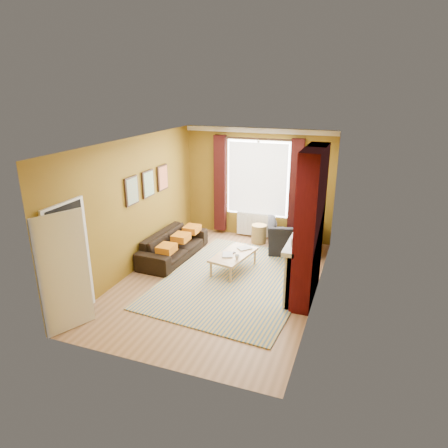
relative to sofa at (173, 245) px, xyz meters
The scene contains 12 objects.
ground 1.63m from the sofa, 27.66° to the right, with size 5.50×5.50×0.00m, color brown.
room_walls 2.36m from the sofa, 12.70° to the right, with size 3.82×5.54×2.83m.
striped_rug 1.84m from the sofa, 18.95° to the right, with size 3.03×3.99×0.02m.
sofa is the anchor object (origin of this frame).
armchair 2.80m from the sofa, 26.52° to the left, with size 1.18×1.03×0.76m, color black.
coffee_table 1.54m from the sofa, ahead, with size 0.81×1.27×0.39m.
wicker_stool 2.24m from the sofa, 44.40° to the left, with size 0.40×0.40×0.47m.
floor_lamp 3.38m from the sofa, 24.79° to the left, with size 0.24×0.24×1.48m.
book_a 1.38m from the sofa, 14.67° to the right, with size 0.22×0.29×0.03m, color #999999.
book_b 1.60m from the sofa, ahead, with size 0.22×0.29×0.02m, color #999999.
mug 1.74m from the sofa, 14.27° to the right, with size 0.10×0.10×0.09m, color #999999.
tv_remote 1.51m from the sofa, ahead, with size 0.11×0.15×0.02m.
Camera 1 is at (2.60, -6.81, 3.78)m, focal length 32.00 mm.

